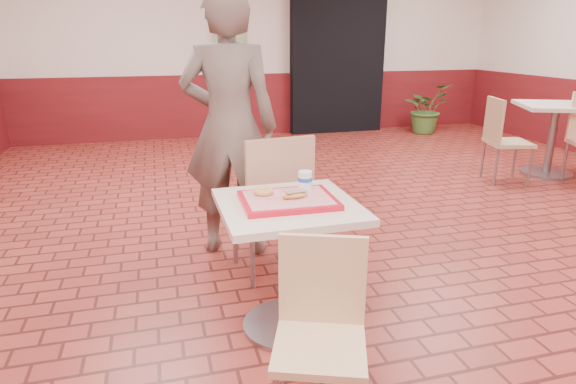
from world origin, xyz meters
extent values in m
cube|color=maroon|center=(0.00, 0.00, 0.00)|extent=(8.00, 10.00, 0.01)
cube|color=beige|center=(0.00, 5.00, 1.50)|extent=(8.00, 0.01, 3.00)
cube|color=#5E1214|center=(0.00, 4.98, 0.50)|extent=(8.00, 0.04, 1.00)
cube|color=black|center=(1.20, 4.88, 1.10)|extent=(1.60, 0.22, 2.20)
cube|color=gray|center=(-0.60, 4.94, 1.60)|extent=(0.50, 0.03, 1.20)
cube|color=beige|center=(-1.16, -0.64, 0.73)|extent=(0.71, 0.71, 0.04)
cylinder|color=gray|center=(-1.16, -0.64, 0.36)|extent=(0.08, 0.08, 0.71)
cylinder|color=gray|center=(-1.16, -0.64, 0.01)|extent=(0.51, 0.51, 0.03)
cube|color=#E7BD8A|center=(-1.22, -1.38, 0.38)|extent=(0.48, 0.48, 0.04)
cube|color=#E7BD8A|center=(-1.16, -1.22, 0.60)|extent=(0.36, 0.16, 0.41)
cylinder|color=gray|center=(-1.31, -1.17, 0.18)|extent=(0.03, 0.03, 0.36)
cylinder|color=gray|center=(-1.02, -1.29, 0.18)|extent=(0.03, 0.03, 0.36)
cube|color=tan|center=(-1.09, 0.07, 0.47)|extent=(0.51, 0.51, 0.04)
cube|color=tan|center=(-1.06, -0.13, 0.74)|extent=(0.46, 0.09, 0.50)
cylinder|color=gray|center=(-0.92, 0.29, 0.22)|extent=(0.03, 0.03, 0.45)
cylinder|color=gray|center=(-1.31, 0.24, 0.22)|extent=(0.03, 0.03, 0.45)
cylinder|color=gray|center=(-0.87, -0.10, 0.22)|extent=(0.03, 0.03, 0.45)
cylinder|color=gray|center=(-1.26, -0.15, 0.22)|extent=(0.03, 0.03, 0.45)
imported|color=#6B5E53|center=(-1.29, 0.49, 0.96)|extent=(0.81, 0.65, 1.93)
cube|color=red|center=(-1.16, -0.64, 0.77)|extent=(0.49, 0.38, 0.03)
cube|color=#E18585|center=(-1.16, -0.64, 0.78)|extent=(0.44, 0.33, 0.00)
torus|color=#E09F51|center=(-1.27, -0.56, 0.80)|extent=(0.13, 0.13, 0.03)
ellipsoid|color=#EC9645|center=(-1.12, -0.66, 0.80)|extent=(0.14, 0.09, 0.04)
cube|color=beige|center=(-1.12, -0.66, 0.82)|extent=(0.12, 0.07, 0.01)
ellipsoid|color=#B05B18|center=(-1.18, -0.67, 0.79)|extent=(0.03, 0.03, 0.02)
cylinder|color=white|center=(-1.02, -0.52, 0.83)|extent=(0.08, 0.08, 0.10)
cylinder|color=blue|center=(-1.02, -0.52, 0.84)|extent=(0.08, 0.08, 0.02)
cube|color=beige|center=(2.68, 1.63, 0.82)|extent=(0.80, 0.80, 0.04)
cylinder|color=gray|center=(2.68, 1.63, 0.40)|extent=(0.09, 0.09, 0.80)
cylinder|color=gray|center=(2.68, 1.63, 0.02)|extent=(0.58, 0.58, 0.03)
cube|color=tan|center=(2.00, 1.52, 0.45)|extent=(0.53, 0.53, 0.04)
cube|color=tan|center=(1.81, 1.57, 0.70)|extent=(0.14, 0.43, 0.48)
cylinder|color=gray|center=(2.13, 1.29, 0.21)|extent=(0.03, 0.03, 0.42)
cylinder|color=gray|center=(2.23, 1.65, 0.21)|extent=(0.03, 0.03, 0.42)
cylinder|color=gray|center=(1.77, 1.39, 0.21)|extent=(0.03, 0.03, 0.42)
cylinder|color=gray|center=(1.86, 1.75, 0.21)|extent=(0.03, 0.03, 0.42)
cylinder|color=gray|center=(2.65, 1.35, 0.23)|extent=(0.03, 0.03, 0.46)
imported|color=#3C6528|center=(2.62, 4.35, 0.42)|extent=(0.94, 0.89, 0.84)
camera|label=1|loc=(-1.78, -2.95, 1.59)|focal=30.00mm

